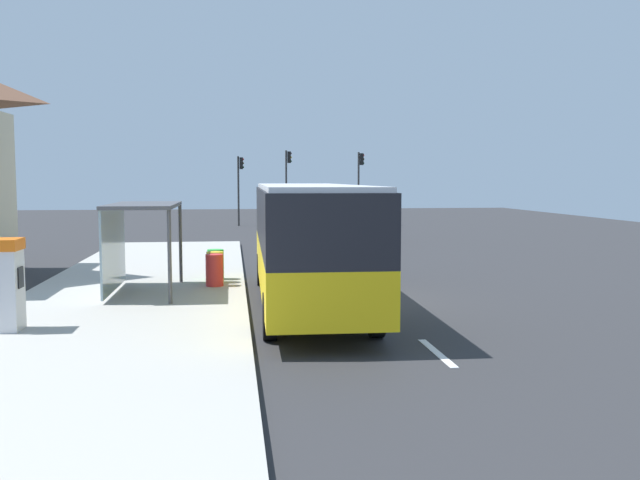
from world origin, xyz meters
TOP-DOWN VIEW (x-y plane):
  - ground_plane at (0.00, 14.00)m, footprint 56.00×92.00m
  - sidewalk_platform at (-6.40, 2.00)m, footprint 6.20×30.00m
  - lane_stripe_seg_0 at (0.25, -6.00)m, footprint 0.16×2.20m
  - lane_stripe_seg_1 at (0.25, -1.00)m, footprint 0.16×2.20m
  - lane_stripe_seg_2 at (0.25, 4.00)m, footprint 0.16×2.20m
  - lane_stripe_seg_3 at (0.25, 9.00)m, footprint 0.16×2.20m
  - lane_stripe_seg_4 at (0.25, 14.00)m, footprint 0.16×2.20m
  - lane_stripe_seg_5 at (0.25, 19.00)m, footprint 0.16×2.20m
  - lane_stripe_seg_6 at (0.25, 24.00)m, footprint 0.16×2.20m
  - lane_stripe_seg_7 at (0.25, 29.00)m, footprint 0.16×2.20m
  - bus at (-1.71, -0.77)m, footprint 2.72×11.06m
  - white_van at (2.20, 18.55)m, footprint 2.21×5.28m
  - sedan_near at (2.30, 29.25)m, footprint 1.95×4.45m
  - sedan_far at (2.30, 41.53)m, footprint 2.04×4.49m
  - ticket_machine at (-8.39, -3.70)m, footprint 0.66×0.76m
  - recycling_bin_red at (-4.20, 1.97)m, footprint 0.52×0.52m
  - recycling_bin_yellow at (-4.20, 2.67)m, footprint 0.52×0.52m
  - recycling_bin_green at (-4.20, 3.37)m, footprint 0.52×0.52m
  - traffic_light_near_side at (5.50, 30.80)m, footprint 0.49×0.28m
  - traffic_light_far_side at (-3.10, 31.60)m, footprint 0.49×0.28m
  - traffic_light_median at (0.39, 32.40)m, footprint 0.49×0.28m
  - bus_shelter at (-6.41, 1.00)m, footprint 1.80×4.00m

SIDE VIEW (x-z plane):
  - ground_plane at x=0.00m, z-range -0.04..0.00m
  - lane_stripe_seg_0 at x=0.25m, z-range 0.00..0.01m
  - lane_stripe_seg_1 at x=0.25m, z-range 0.00..0.01m
  - lane_stripe_seg_2 at x=0.25m, z-range 0.00..0.01m
  - lane_stripe_seg_3 at x=0.25m, z-range 0.00..0.01m
  - lane_stripe_seg_4 at x=0.25m, z-range 0.00..0.01m
  - lane_stripe_seg_5 at x=0.25m, z-range 0.00..0.01m
  - lane_stripe_seg_6 at x=0.25m, z-range 0.00..0.01m
  - lane_stripe_seg_7 at x=0.25m, z-range 0.00..0.01m
  - sidewalk_platform at x=-6.40m, z-range 0.00..0.18m
  - recycling_bin_red at x=-4.20m, z-range 0.18..1.13m
  - recycling_bin_yellow at x=-4.20m, z-range 0.18..1.13m
  - recycling_bin_green at x=-4.20m, z-range 0.18..1.13m
  - sedan_near at x=2.30m, z-range 0.03..1.55m
  - sedan_far at x=2.30m, z-range 0.03..1.55m
  - ticket_machine at x=-8.39m, z-range 0.20..2.14m
  - white_van at x=2.20m, z-range 0.19..2.49m
  - bus at x=-1.71m, z-range 0.24..3.45m
  - bus_shelter at x=-6.41m, z-range 0.85..3.35m
  - traffic_light_far_side at x=-3.10m, z-range 0.82..5.81m
  - traffic_light_near_side at x=5.50m, z-range 0.85..6.14m
  - traffic_light_median at x=0.39m, z-range 0.87..6.32m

